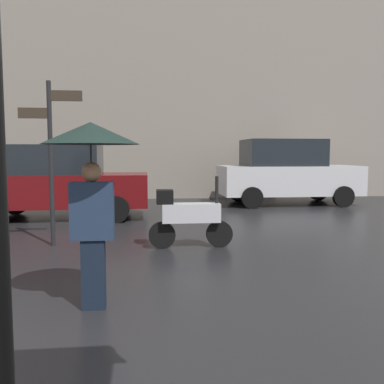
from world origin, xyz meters
name	(u,v)px	position (x,y,z in m)	size (l,w,h in m)	color
pedestrian_with_umbrella	(91,160)	(-0.21, 2.28, 1.55)	(0.99, 0.99, 1.94)	black
parked_scooter	(188,216)	(1.06, 5.01, 0.56)	(1.46, 0.32, 1.23)	black
parked_car_left	(286,172)	(4.82, 10.95, 1.03)	(4.37, 2.05, 2.07)	silver
parked_car_right	(59,181)	(-1.80, 8.66, 0.93)	(4.25, 1.85, 1.83)	#590C0F
street_signpost	(51,147)	(-1.29, 5.45, 1.74)	(1.08, 0.08, 2.86)	black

